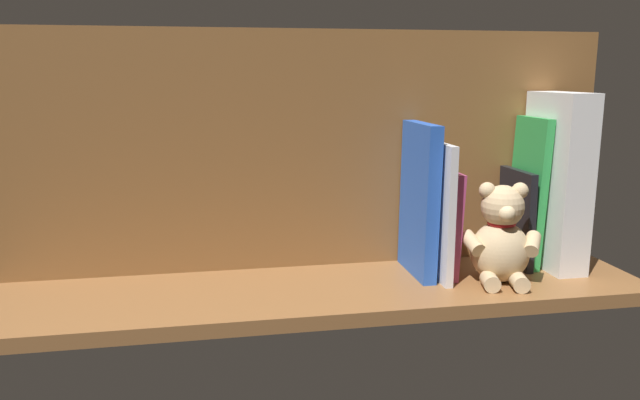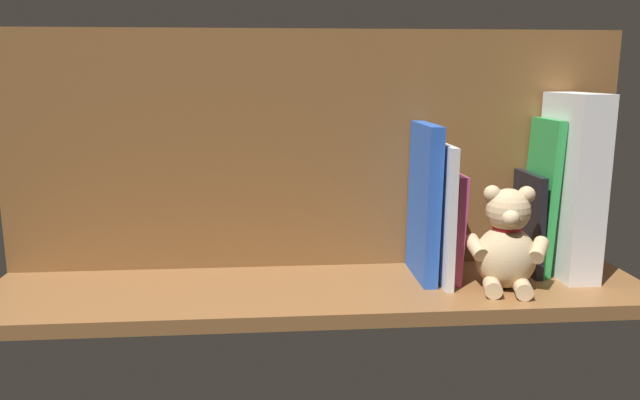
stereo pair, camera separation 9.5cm
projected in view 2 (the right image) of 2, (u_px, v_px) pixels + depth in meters
The scene contains 9 objects.
ground_plane at pixel (320, 291), 98.07cm from camera, with size 103.30×25.66×2.20cm, color brown.
shelf_back_panel at pixel (315, 151), 104.16cm from camera, with size 103.30×1.50×39.79cm, color brown.
dictionary_thick_white at pixel (571, 186), 100.40cm from camera, with size 5.33×14.04×29.67cm, color white.
book_0 at pixel (541, 196), 102.44cm from camera, with size 1.44×10.27×25.49cm, color green.
book_1 at pixel (528, 223), 102.86cm from camera, with size 1.24×10.90×16.67cm, color black.
teddy_bear at pixel (506, 244), 94.90cm from camera, with size 12.69×11.76×16.09cm.
book_2 at pixel (449, 224), 100.70cm from camera, with size 1.46×12.94×17.30cm, color #B23F72.
book_3 at pixel (439, 212), 99.01cm from camera, with size 1.21×15.09×22.04cm, color silver.
book_4 at pixel (424, 202), 99.39cm from camera, with size 2.20×13.33×24.97cm, color blue.
Camera 2 is at (7.63, 92.82, 32.82)cm, focal length 34.77 mm.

